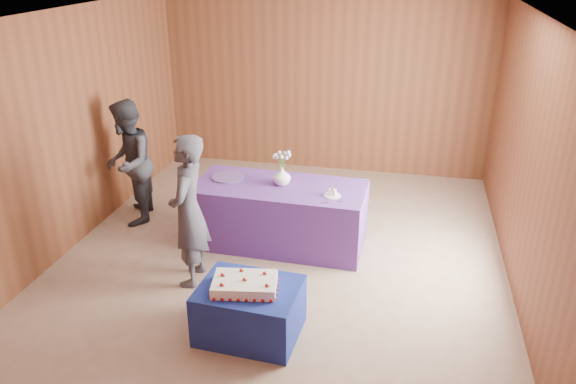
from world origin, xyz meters
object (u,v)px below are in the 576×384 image
(sheet_cake, at_px, (245,284))
(vase, at_px, (282,176))
(serving_table, at_px, (280,214))
(guest_left, at_px, (189,211))
(cake_table, at_px, (250,310))
(guest_right, at_px, (129,163))

(sheet_cake, height_order, vase, vase)
(serving_table, height_order, guest_left, guest_left)
(serving_table, bearing_deg, sheet_cake, -85.01)
(cake_table, bearing_deg, vase, 97.05)
(sheet_cake, distance_m, guest_right, 2.89)
(sheet_cake, bearing_deg, guest_right, 127.36)
(guest_left, xyz_separation_m, guest_right, (-1.27, 1.19, -0.02))
(vase, height_order, guest_right, guest_right)
(vase, bearing_deg, serving_table, -119.96)
(serving_table, height_order, guest_right, guest_right)
(sheet_cake, relative_size, guest_right, 0.40)
(cake_table, distance_m, vase, 1.90)
(sheet_cake, distance_m, guest_left, 1.17)
(sheet_cake, bearing_deg, vase, 83.21)
(serving_table, distance_m, sheet_cake, 1.80)
(cake_table, distance_m, guest_right, 2.93)
(guest_right, bearing_deg, serving_table, 67.71)
(cake_table, relative_size, guest_right, 0.56)
(cake_table, height_order, sheet_cake, sheet_cake)
(sheet_cake, xyz_separation_m, vase, (-0.08, 1.83, 0.31))
(serving_table, xyz_separation_m, vase, (0.02, 0.04, 0.48))
(vase, bearing_deg, cake_table, -86.58)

